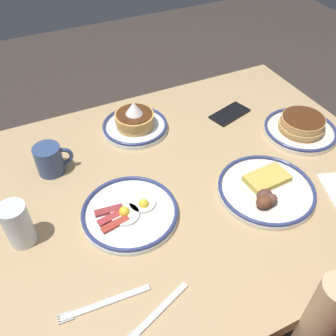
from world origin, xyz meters
TOP-DOWN VIEW (x-y plane):
  - ground_plane at (0.00, 0.00)m, footprint 6.00×6.00m
  - dining_table at (0.00, 0.00)m, footprint 1.24×0.95m
  - plate_near_main at (0.05, -0.29)m, footprint 0.22×0.22m
  - plate_center_pancakes at (-0.44, -0.03)m, footprint 0.24×0.24m
  - plate_far_companion at (0.20, 0.06)m, footprint 0.26×0.26m
  - plate_far_side at (-0.17, 0.15)m, footprint 0.27×0.27m
  - coffee_mug at (0.34, -0.20)m, footprint 0.11×0.08m
  - drinking_glass at (0.47, 0.02)m, footprint 0.07×0.07m
  - cell_phone at (-0.29, -0.22)m, footprint 0.16×0.11m
  - fork_near at (0.24, 0.33)m, footprint 0.18×0.08m
  - fork_far at (0.34, 0.26)m, footprint 0.21×0.03m

SIDE VIEW (x-z plane):
  - ground_plane at x=0.00m, z-range 0.00..0.00m
  - dining_table at x=0.00m, z-range 0.29..1.03m
  - fork_far at x=0.34m, z-range 0.74..0.75m
  - fork_near at x=0.24m, z-range 0.74..0.75m
  - cell_phone at x=-0.29m, z-range 0.74..0.75m
  - plate_far_companion at x=0.20m, z-range 0.73..0.77m
  - plate_far_side at x=-0.17m, z-range 0.73..0.78m
  - plate_center_pancakes at x=-0.44m, z-range 0.73..0.80m
  - plate_near_main at x=0.05m, z-range 0.71..0.82m
  - coffee_mug at x=0.34m, z-range 0.74..0.83m
  - drinking_glass at x=0.47m, z-range 0.73..0.86m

